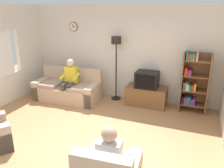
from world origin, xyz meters
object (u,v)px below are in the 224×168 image
person_on_couch (70,78)px  person_in_right_armchair (111,156)px  bookshelf (193,82)px  tv (147,80)px  couch (68,89)px  tv_stand (146,96)px  floor_lamp (116,51)px

person_on_couch → person_in_right_armchair: bearing=-49.3°
bookshelf → person_in_right_armchair: 3.51m
tv → person_on_couch: 2.17m
bookshelf → person_on_couch: (-3.28, -0.63, -0.09)m
couch → tv_stand: size_ratio=1.76×
floor_lamp → person_in_right_armchair: (1.21, -3.42, -0.85)m
tv → floor_lamp: 1.18m
person_on_couch → tv_stand: bearing=15.0°
person_on_couch → floor_lamp: bearing=29.6°
couch → floor_lamp: floor_lamp is taller
person_on_couch → person_in_right_armchair: (2.37, -2.76, -0.09)m
tv → bookshelf: 1.18m
tv_stand → person_in_right_armchair: size_ratio=0.98×
person_on_couch → person_in_right_armchair: size_ratio=1.11×
floor_lamp → person_in_right_armchair: size_ratio=1.65×
tv_stand → tv: 0.49m
couch → person_on_couch: person_on_couch is taller
floor_lamp → tv_stand: bearing=-6.0°
tv_stand → bookshelf: 1.29m
bookshelf → person_in_right_armchair: (-0.91, -3.39, -0.18)m
bookshelf → tv: bearing=-175.5°
tv_stand → person_in_right_armchair: bearing=-85.3°
couch → person_on_couch: bearing=-36.5°
tv → person_in_right_armchair: (0.27, -3.30, -0.14)m
tv → bookshelf: bearing=4.5°
person_on_couch → person_in_right_armchair: 3.64m
couch → person_in_right_armchair: (2.52, -2.87, 0.29)m
tv_stand → floor_lamp: 1.52m
couch → tv_stand: bearing=11.3°
couch → person_on_couch: (0.15, -0.11, 0.39)m
bookshelf → tv_stand: bearing=-176.7°
couch → person_in_right_armchair: size_ratio=1.73×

